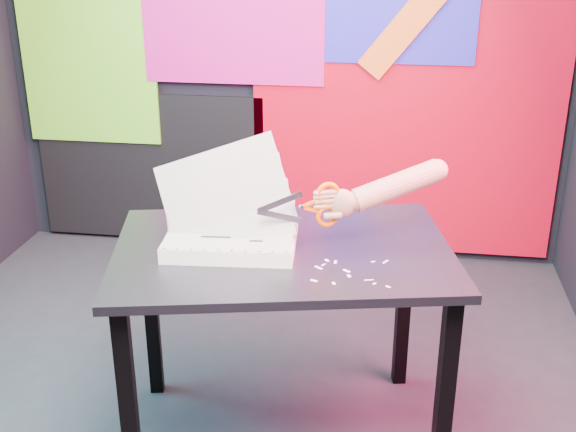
# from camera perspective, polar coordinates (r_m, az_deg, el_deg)

# --- Properties ---
(room) EXTENTS (3.01, 3.01, 2.71)m
(room) POSITION_cam_1_polar(r_m,az_deg,el_deg) (2.35, -6.31, 12.67)
(room) COLOR black
(room) RESTS_ON ground
(backdrop) EXTENTS (2.88, 0.05, 2.08)m
(backdrop) POSITION_cam_1_polar(r_m,az_deg,el_deg) (3.82, 0.39, 10.41)
(backdrop) COLOR #BA0419
(backdrop) RESTS_ON ground
(work_table) EXTENTS (1.22, 0.94, 0.75)m
(work_table) POSITION_cam_1_polar(r_m,az_deg,el_deg) (2.40, -0.40, -4.71)
(work_table) COLOR black
(work_table) RESTS_ON ground
(printout_stack) EXTENTS (0.49, 0.34, 0.38)m
(printout_stack) POSITION_cam_1_polar(r_m,az_deg,el_deg) (2.36, -4.50, -1.62)
(printout_stack) COLOR white
(printout_stack) RESTS_ON work_table
(scissors) EXTENTS (0.25, 0.11, 0.15)m
(scissors) POSITION_cam_1_polar(r_m,az_deg,el_deg) (2.30, 2.71, 0.85)
(scissors) COLOR silver
(scissors) RESTS_ON printout_stack
(hand_forearm) EXTENTS (0.42, 0.21, 0.17)m
(hand_forearm) POSITION_cam_1_polar(r_m,az_deg,el_deg) (2.36, 7.87, 2.19)
(hand_forearm) COLOR #875F46
(hand_forearm) RESTS_ON work_table
(paper_clippings) EXTENTS (0.24, 0.19, 0.00)m
(paper_clippings) POSITION_cam_1_polar(r_m,az_deg,el_deg) (2.20, 4.50, -4.39)
(paper_clippings) COLOR silver
(paper_clippings) RESTS_ON work_table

